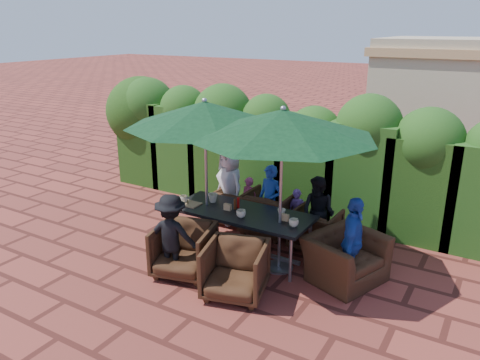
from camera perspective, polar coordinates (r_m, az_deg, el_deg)
The scene contains 30 objects.
ground at distance 7.59m, azimuth -1.81°, elevation -9.04°, with size 80.00×80.00×0.00m, color maroon.
dining_table at distance 7.28m, azimuth 0.23°, elevation -4.40°, with size 2.21×0.90×0.75m.
umbrella_left at distance 7.14m, azimuth -4.31°, elevation 7.99°, with size 2.45×2.45×2.46m.
umbrella_right at distance 6.45m, azimuth 5.23°, elevation 6.85°, with size 2.64×2.64×2.46m.
chair_far_left at distance 8.61m, azimuth -0.60°, elevation -3.04°, with size 0.68×0.64×0.70m, color black.
chair_far_mid at distance 8.18m, azimuth 3.48°, elevation -3.77°, with size 0.81×0.76×0.83m, color black.
chair_far_right at distance 7.74m, azimuth 9.20°, elevation -5.70°, with size 0.72×0.67×0.74m, color black.
chair_near_left at distance 6.92m, azimuth -6.88°, elevation -8.20°, with size 0.81×0.76×0.83m, color black.
chair_near_right at distance 6.36m, azimuth -0.58°, elevation -10.63°, with size 0.80×0.75×0.82m, color black.
chair_end_right at distance 6.87m, azimuth 12.75°, elevation -8.43°, with size 1.03×0.67×0.90m, color black.
adult_far_left at distance 8.52m, azimuth -1.24°, elevation -0.71°, with size 0.70×0.41×1.41m, color silver.
adult_far_mid at distance 8.00m, azimuth 3.66°, elevation -2.61°, with size 0.45×0.37×1.26m, color #1E43A2.
adult_far_right at distance 7.68m, azimuth 9.51°, elevation -3.99°, with size 0.58×0.35×1.21m, color black.
adult_near_left at distance 6.82m, azimuth -8.33°, elevation -6.74°, with size 0.80×0.37×1.25m, color black.
adult_end_right at distance 6.68m, azimuth 13.56°, elevation -7.39°, with size 0.76×0.38×1.30m, color #1E43A2.
child_left at distance 8.48m, azimuth 1.06°, elevation -2.65°, with size 0.33×0.27×0.90m, color #C04472.
child_right at distance 8.06m, azimuth 6.90°, elevation -4.09°, with size 0.31×0.25×0.86m, color #7D4BA4.
pedestrian_a at distance 10.34m, azimuth 19.46°, elevation 2.62°, with size 1.63×0.58×1.74m, color green.
pedestrian_b at distance 10.57m, azimuth 24.15°, elevation 2.09°, with size 0.79×0.48×1.64m, color #C04472.
cup_a at distance 7.65m, azimuth -6.90°, elevation -2.33°, with size 0.14×0.14×0.11m, color beige.
cup_b at distance 7.61m, azimuth -3.32°, elevation -2.19°, with size 0.15×0.15×0.15m, color beige.
cup_c at distance 7.02m, azimuth 0.14°, elevation -4.13°, with size 0.15×0.15×0.12m, color beige.
cup_d at distance 7.08m, azimuth 5.08°, elevation -3.98°, with size 0.12×0.12×0.12m, color beige.
cup_e at distance 6.75m, azimuth 6.56°, elevation -5.20°, with size 0.14×0.14×0.11m, color beige.
ketchup_bottle at distance 7.37m, azimuth -0.22°, elevation -2.77°, with size 0.04×0.04×0.17m, color #B20C0A.
sauce_bottle at distance 7.31m, azimuth -0.60°, elevation -2.94°, with size 0.04×0.04×0.17m, color #4C230C.
serving_tray at distance 7.58m, azimuth -6.20°, elevation -2.90°, with size 0.35×0.25×0.02m, color #9E784C.
number_block_left at distance 7.29m, azimuth -1.52°, elevation -3.31°, with size 0.12×0.06×0.10m, color tan.
number_block_right at distance 6.94m, azimuth 5.48°, elevation -4.56°, with size 0.12×0.06×0.10m, color tan.
hedge_wall at distance 9.14m, azimuth 4.71°, elevation 4.56°, with size 9.10×1.60×2.40m.
Camera 1 is at (3.64, -5.67, 3.49)m, focal length 35.00 mm.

